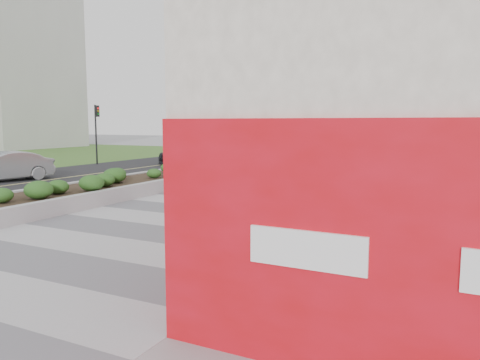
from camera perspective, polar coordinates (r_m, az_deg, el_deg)
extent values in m
plane|color=gray|center=(11.54, -16.22, -8.08)|extent=(160.00, 160.00, 0.00)
cube|color=#A8A8AD|center=(13.81, -7.67, -5.36)|extent=(8.00, 36.00, 0.01)
cube|color=#BFB2A3|center=(17.14, 24.94, 9.88)|extent=(6.00, 24.00, 8.00)
cube|color=red|center=(17.54, 14.74, 2.04)|extent=(0.12, 24.00, 3.00)
cube|color=red|center=(5.32, 18.77, -9.18)|extent=(6.00, 0.12, 3.00)
cube|color=#9E9EA0|center=(27.46, -1.96, 1.42)|extent=(3.00, 0.30, 0.55)
cube|color=#9E9EA0|center=(21.12, -16.90, -0.57)|extent=(0.30, 18.00, 0.55)
cube|color=#9E9EA0|center=(19.36, -11.11, -1.06)|extent=(0.30, 18.00, 0.55)
cube|color=#2D2116|center=(20.22, -14.13, -0.87)|extent=(2.40, 17.40, 0.50)
cube|color=black|center=(24.97, -25.46, -0.45)|extent=(10.00, 40.00, 0.00)
cylinder|color=black|center=(29.67, -3.49, 5.36)|extent=(0.12, 0.12, 4.20)
cube|color=black|center=(29.57, -3.21, 8.55)|extent=(0.18, 0.28, 0.80)
cylinder|color=black|center=(34.86, -17.15, 5.31)|extent=(0.12, 0.12, 4.20)
cube|color=black|center=(34.73, -17.03, 8.03)|extent=(0.18, 0.28, 0.80)
cube|color=#ADAAA3|center=(64.74, 15.82, 13.01)|extent=(16.00, 12.00, 20.00)
cylinder|color=#595654|center=(13.54, -5.92, -5.60)|extent=(0.44, 0.44, 0.01)
cube|color=black|center=(20.72, 9.75, -1.09)|extent=(0.32, 0.74, 0.02)
imported|color=#232328|center=(20.63, 9.79, 0.88)|extent=(0.53, 0.35, 1.41)
sphere|color=blue|center=(20.57, 9.83, 2.72)|extent=(0.23, 0.23, 0.23)
imported|color=#A3A5AA|center=(26.46, -26.74, 1.49)|extent=(2.86, 4.80, 1.49)
imported|color=black|center=(34.63, -6.79, 3.37)|extent=(3.19, 5.69, 1.56)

